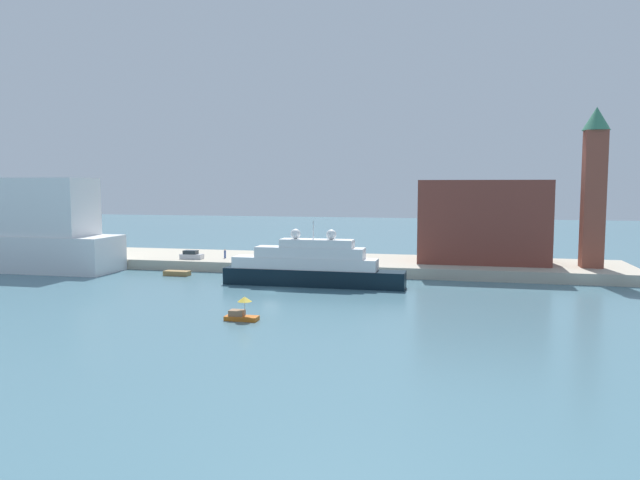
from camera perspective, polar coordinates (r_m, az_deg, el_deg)
The scene contains 10 objects.
ground at distance 86.39m, azimuth -4.76°, elevation -4.94°, with size 400.00×400.00×0.00m, color slate.
quay_dock at distance 110.64m, azimuth -0.69°, elevation -2.21°, with size 110.00×19.26×1.80m, color #B7AD99.
large_yacht at distance 90.68m, azimuth -0.89°, elevation -2.58°, with size 27.85×3.93×9.95m.
small_motorboat at distance 68.51m, azimuth -7.53°, elevation -6.85°, with size 3.77×1.62×2.74m.
work_barge at distance 104.06m, azimuth -13.51°, elevation -3.10°, with size 4.35×1.82×0.81m, color olive.
harbor_building at distance 108.76m, azimuth 15.28°, elevation 1.76°, with size 21.92×12.52×14.36m, color brown.
bell_tower at distance 106.97m, azimuth 24.72°, elevation 5.08°, with size 4.33×4.33×26.04m.
parked_car at distance 111.74m, azimuth -12.19°, elevation -1.44°, with size 4.17×1.68×1.58m.
person_figure at distance 111.83m, azimuth -9.07°, elevation -1.33°, with size 0.36×0.36×1.68m.
mooring_bollard at distance 101.75m, azimuth -0.78°, elevation -2.10°, with size 0.47×0.47×0.90m, color black.
Camera 1 is at (26.12, -80.93, 15.26)m, focal length 33.47 mm.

